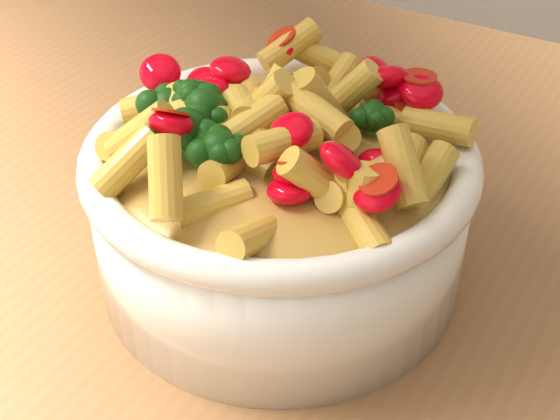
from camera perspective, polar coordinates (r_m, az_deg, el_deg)
The scene contains 3 objects.
table at distance 0.67m, azimuth 0.82°, elevation -6.60°, with size 1.20×0.80×0.90m.
serving_bowl at distance 0.51m, azimuth 0.00°, elevation 0.12°, with size 0.25×0.25×0.11m.
pasta_salad at distance 0.48m, azimuth 0.00°, elevation 6.58°, with size 0.20×0.20×0.04m.
Camera 1 is at (0.24, -0.42, 1.26)m, focal length 50.00 mm.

